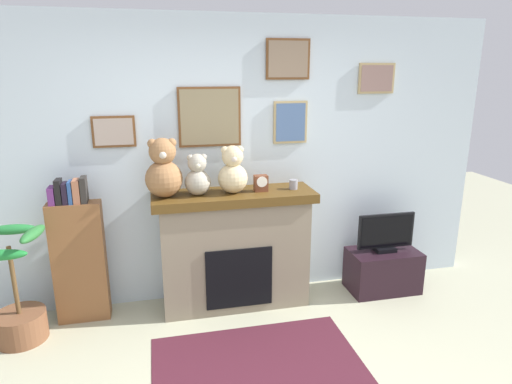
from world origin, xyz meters
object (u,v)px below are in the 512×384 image
(tv_stand, at_px, (383,270))
(teddy_bear_grey, at_px, (163,171))
(teddy_bear_brown, at_px, (233,172))
(candle_jar, at_px, (293,184))
(mantel_clock, at_px, (261,183))
(teddy_bear_cream, at_px, (198,177))
(television, at_px, (386,233))
(bookshelf, at_px, (79,257))
(fireplace, at_px, (235,248))
(potted_plant, at_px, (18,307))

(tv_stand, distance_m, teddy_bear_grey, 2.35)
(teddy_bear_brown, bearing_deg, candle_jar, 0.06)
(mantel_clock, xyz_separation_m, teddy_bear_cream, (-0.56, 0.00, 0.09))
(tv_stand, relative_size, mantel_clock, 4.71)
(television, height_order, teddy_bear_brown, teddy_bear_brown)
(bookshelf, bearing_deg, teddy_bear_grey, -3.17)
(fireplace, bearing_deg, tv_stand, -2.98)
(candle_jar, bearing_deg, tv_stand, -3.64)
(tv_stand, height_order, teddy_bear_grey, teddy_bear_grey)
(tv_stand, height_order, mantel_clock, mantel_clock)
(candle_jar, height_order, teddy_bear_grey, teddy_bear_grey)
(potted_plant, bearing_deg, candle_jar, 4.53)
(potted_plant, xyz_separation_m, tv_stand, (3.28, 0.13, -0.09))
(bookshelf, height_order, potted_plant, bookshelf)
(teddy_bear_cream, bearing_deg, television, -1.92)
(fireplace, height_order, teddy_bear_grey, teddy_bear_grey)
(teddy_bear_grey, bearing_deg, potted_plant, -171.26)
(mantel_clock, bearing_deg, bookshelf, 178.47)
(potted_plant, distance_m, teddy_bear_brown, 2.05)
(potted_plant, bearing_deg, bookshelf, 26.42)
(bookshelf, height_order, candle_jar, bookshelf)
(teddy_bear_cream, bearing_deg, tv_stand, -1.88)
(mantel_clock, xyz_separation_m, teddy_bear_grey, (-0.84, 0.00, 0.15))
(teddy_bear_grey, bearing_deg, teddy_bear_brown, 0.01)
(bookshelf, relative_size, teddy_bear_brown, 3.07)
(teddy_bear_brown, bearing_deg, bookshelf, 178.23)
(fireplace, bearing_deg, candle_jar, -1.86)
(bookshelf, relative_size, tv_stand, 1.90)
(mantel_clock, bearing_deg, teddy_bear_brown, 179.75)
(television, relative_size, teddy_bear_brown, 1.36)
(potted_plant, height_order, television, potted_plant)
(teddy_bear_grey, xyz_separation_m, teddy_bear_brown, (0.59, 0.00, -0.04))
(television, distance_m, teddy_bear_cream, 1.90)
(mantel_clock, distance_m, teddy_bear_grey, 0.85)
(potted_plant, bearing_deg, tv_stand, 2.21)
(tv_stand, bearing_deg, mantel_clock, 177.33)
(fireplace, relative_size, candle_jar, 16.63)
(teddy_bear_brown, bearing_deg, potted_plant, -174.10)
(tv_stand, xyz_separation_m, television, (-0.00, -0.00, 0.39))
(bookshelf, relative_size, teddy_bear_grey, 2.54)
(fireplace, distance_m, teddy_bear_cream, 0.77)
(teddy_bear_cream, height_order, teddy_bear_brown, teddy_bear_brown)
(potted_plant, xyz_separation_m, teddy_bear_cream, (1.49, 0.19, 0.95))
(potted_plant, relative_size, candle_jar, 11.11)
(bookshelf, bearing_deg, candle_jar, -1.24)
(tv_stand, bearing_deg, teddy_bear_grey, 178.38)
(tv_stand, distance_m, mantel_clock, 1.56)
(tv_stand, distance_m, candle_jar, 1.31)
(fireplace, distance_m, tv_stand, 1.52)
(television, bearing_deg, candle_jar, 176.27)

